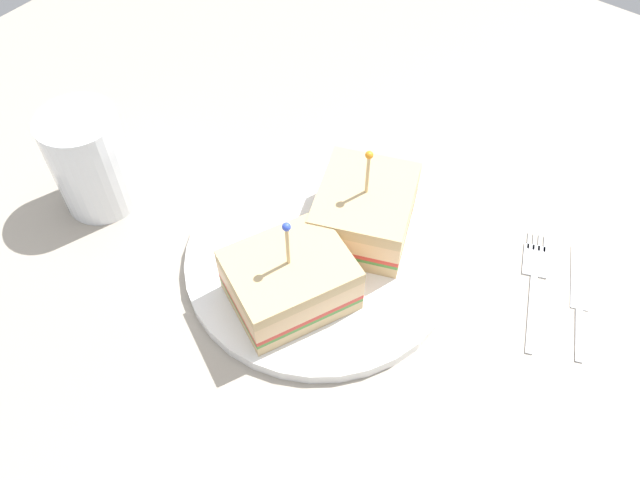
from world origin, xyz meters
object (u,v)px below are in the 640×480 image
plate (320,257)px  drink_glass (93,166)px  knife (580,294)px  sandwich_half_back (365,211)px  fork (534,275)px  sandwich_half_front (290,280)px

plate → drink_glass: size_ratio=2.40×
knife → sandwich_half_back: bearing=-161.5°
plate → drink_glass: drink_glass is taller
sandwich_half_back → knife: bearing=18.5°
fork → sandwich_half_back: bearing=-159.0°
knife → drink_glass: bearing=-157.0°
fork → knife: same height
plate → fork: size_ratio=1.96×
sandwich_half_front → sandwich_half_back: size_ratio=1.02×
knife → plate: bearing=-151.5°
sandwich_half_front → sandwich_half_back: bearing=86.8°
sandwich_half_back → knife: sandwich_half_back is taller
plate → fork: plate is taller
drink_glass → knife: bearing=23.0°
sandwich_half_front → knife: bearing=39.8°
sandwich_half_front → drink_glass: (-22.80, -1.66, 0.74)cm
sandwich_half_front → drink_glass: sandwich_half_front is taller
sandwich_half_back → fork: bearing=21.0°
sandwich_half_back → fork: (15.02, 5.77, -3.63)cm
plate → knife: bearing=28.5°
sandwich_half_front → knife: sandwich_half_front is taller
sandwich_half_back → knife: (19.10, 6.39, -3.63)cm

